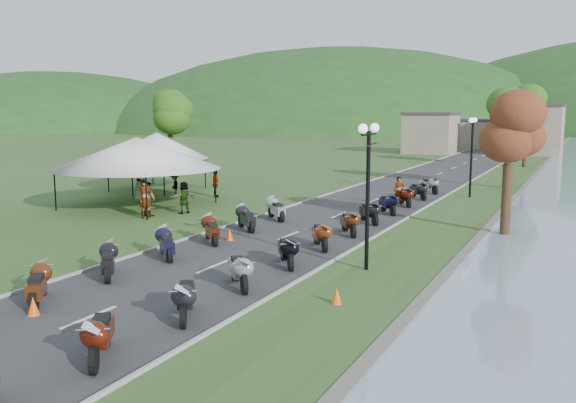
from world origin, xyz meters
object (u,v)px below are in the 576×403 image
at_px(vendor_tent_main, 138,172).
at_px(pedestrian_a, 146,218).
at_px(pedestrian_b, 148,216).
at_px(pedestrian_c, 175,198).

distance_m(vendor_tent_main, pedestrian_a, 4.39).
bearing_deg(pedestrian_b, pedestrian_a, 126.61).
relative_size(pedestrian_a, pedestrian_b, 1.09).
xyz_separation_m(pedestrian_a, pedestrian_c, (-3.05, 6.52, 0.00)).
relative_size(vendor_tent_main, pedestrian_b, 3.51).
distance_m(pedestrian_a, pedestrian_b, 0.61).
bearing_deg(pedestrian_a, pedestrian_c, 48.91).
xyz_separation_m(pedestrian_a, pedestrian_b, (-0.29, 0.53, 0.00)).
xyz_separation_m(vendor_tent_main, pedestrian_b, (2.48, -2.22, -2.00)).
bearing_deg(pedestrian_a, pedestrian_b, 52.73).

